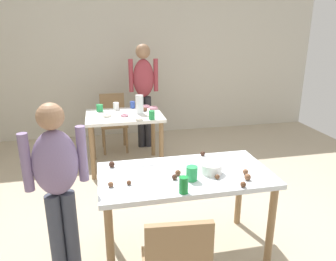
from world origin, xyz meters
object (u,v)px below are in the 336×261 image
object	(u,v)px
chair_far_table	(113,118)
pitcher_far	(139,104)
dining_table_far	(125,123)
person_adult_far	(144,87)
soda_can	(184,185)
person_girl_near	(58,179)
mixing_bowl	(212,168)
dining_table_near	(185,184)

from	to	relation	value
chair_far_table	pitcher_far	distance (m)	0.90
dining_table_far	pitcher_far	bearing A→B (deg)	-2.18
dining_table_far	person_adult_far	size ratio (longest dim) A/B	0.62
dining_table_far	soda_can	world-z (taller)	soda_can
person_adult_far	pitcher_far	distance (m)	0.75
chair_far_table	pitcher_far	bearing A→B (deg)	-66.33
dining_table_far	chair_far_table	distance (m)	0.76
person_adult_far	pitcher_far	world-z (taller)	person_adult_far
person_girl_near	soda_can	xyz separation A→B (m)	(0.87, -0.26, -0.01)
mixing_bowl	soda_can	world-z (taller)	soda_can
dining_table_far	person_adult_far	world-z (taller)	person_adult_far
dining_table_near	pitcher_far	bearing A→B (deg)	93.46
pitcher_far	soda_can	bearing A→B (deg)	-89.52
dining_table_near	dining_table_far	bearing A→B (deg)	99.60
person_girl_near	dining_table_far	bearing A→B (deg)	71.76
dining_table_near	mixing_bowl	xyz separation A→B (m)	(0.21, -0.04, 0.14)
person_girl_near	person_adult_far	distance (m)	2.87
dining_table_far	pitcher_far	size ratio (longest dim) A/B	3.96
dining_table_near	chair_far_table	distance (m)	2.69
mixing_bowl	pitcher_far	bearing A→B (deg)	99.38
person_girl_near	chair_far_table	bearing A→B (deg)	78.89
chair_far_table	mixing_bowl	world-z (taller)	chair_far_table
dining_table_far	person_adult_far	distance (m)	0.88
person_girl_near	pitcher_far	world-z (taller)	person_girl_near
mixing_bowl	person_adult_far	bearing A→B (deg)	93.38
person_girl_near	pitcher_far	size ratio (longest dim) A/B	5.48
dining_table_far	pitcher_far	xyz separation A→B (m)	(0.21, -0.01, 0.24)
soda_can	dining_table_far	bearing A→B (deg)	95.83
dining_table_far	chair_far_table	world-z (taller)	chair_far_table
pitcher_far	person_adult_far	bearing A→B (deg)	77.27
mixing_bowl	chair_far_table	bearing A→B (deg)	103.53
chair_far_table	person_girl_near	bearing A→B (deg)	-101.11
chair_far_table	person_girl_near	size ratio (longest dim) A/B	0.63
person_girl_near	dining_table_near	bearing A→B (deg)	2.82
chair_far_table	soda_can	size ratio (longest dim) A/B	7.13
person_adult_far	pitcher_far	bearing A→B (deg)	-102.73
dining_table_near	person_adult_far	bearing A→B (deg)	88.94
chair_far_table	person_adult_far	size ratio (longest dim) A/B	0.54
mixing_bowl	person_girl_near	bearing A→B (deg)	-179.73
chair_far_table	person_adult_far	xyz separation A→B (m)	(0.49, -0.02, 0.49)
chair_far_table	person_adult_far	distance (m)	0.69
dining_table_far	pitcher_far	distance (m)	0.32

